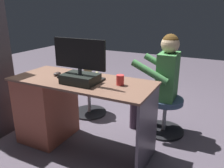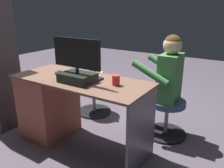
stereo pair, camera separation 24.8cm
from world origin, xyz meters
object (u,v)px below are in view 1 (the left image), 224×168
object	(u,v)px
keyboard	(84,78)
visitor_chair	(165,112)
monitor	(80,70)
teddy_bear	(89,74)
computer_mouse	(57,74)
desk	(53,106)
tv_remote	(63,76)
cup	(120,80)
office_chair_teddy	(89,96)
person	(161,76)

from	to	relation	value
keyboard	visitor_chair	xyz separation A→B (m)	(-0.69, -0.65, -0.51)
monitor	keyboard	world-z (taller)	monitor
teddy_bear	computer_mouse	bearing A→B (deg)	95.52
desk	computer_mouse	world-z (taller)	computer_mouse
desk	tv_remote	bearing A→B (deg)	-174.39
desk	visitor_chair	distance (m)	1.29
desk	keyboard	bearing A→B (deg)	-173.00
computer_mouse	tv_remote	world-z (taller)	computer_mouse
monitor	cup	xyz separation A→B (m)	(-0.36, -0.12, -0.08)
cup	office_chair_teddy	size ratio (longest dim) A/B	0.20
visitor_chair	office_chair_teddy	bearing A→B (deg)	-1.44
cup	tv_remote	world-z (taller)	cup
desk	teddy_bear	xyz separation A→B (m)	(-0.00, -0.74, 0.18)
keyboard	visitor_chair	bearing A→B (deg)	-136.40
desk	visitor_chair	world-z (taller)	desk
visitor_chair	computer_mouse	bearing A→B (deg)	34.11
monitor	office_chair_teddy	bearing A→B (deg)	-61.86
desk	person	xyz separation A→B (m)	(-1.00, -0.70, 0.29)
teddy_bear	person	world-z (taller)	person
person	monitor	bearing A→B (deg)	54.57
tv_remote	visitor_chair	size ratio (longest dim) A/B	0.31
desk	visitor_chair	xyz separation A→B (m)	(-1.07, -0.70, -0.14)
desk	cup	distance (m)	0.89
computer_mouse	teddy_bear	size ratio (longest dim) A/B	0.30
desk	monitor	distance (m)	0.66
tv_remote	office_chair_teddy	bearing A→B (deg)	-79.33
monitor	computer_mouse	distance (m)	0.40
person	keyboard	bearing A→B (deg)	47.04
cup	teddy_bear	world-z (taller)	cup
computer_mouse	person	bearing A→B (deg)	-143.69
cup	teddy_bear	distance (m)	1.09
cup	monitor	bearing A→B (deg)	18.23
cup	person	world-z (taller)	person
keyboard	person	world-z (taller)	person
cup	person	size ratio (longest dim) A/B	0.08
visitor_chair	person	distance (m)	0.44
teddy_bear	monitor	bearing A→B (deg)	117.82
desk	computer_mouse	bearing A→B (deg)	-162.74
keyboard	office_chair_teddy	size ratio (longest dim) A/B	0.88
keyboard	computer_mouse	world-z (taller)	computer_mouse
office_chair_teddy	visitor_chair	world-z (taller)	same
keyboard	tv_remote	distance (m)	0.24
keyboard	tv_remote	bearing A→B (deg)	7.91
monitor	visitor_chair	world-z (taller)	monitor
keyboard	monitor	bearing A→B (deg)	110.39
office_chair_teddy	visitor_chair	xyz separation A→B (m)	(-1.07, 0.03, -0.00)
office_chair_teddy	monitor	bearing A→B (deg)	118.14
keyboard	computer_mouse	xyz separation A→B (m)	(0.32, 0.03, 0.01)
desk	cup	size ratio (longest dim) A/B	15.23
computer_mouse	visitor_chair	world-z (taller)	computer_mouse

